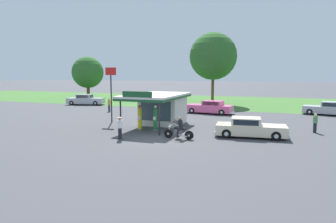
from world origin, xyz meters
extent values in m
plane|color=#424247|center=(0.00, 0.00, 0.00)|extent=(300.00, 300.00, 0.00)
cube|color=#3D6B2D|center=(0.00, 30.00, 0.00)|extent=(120.00, 24.00, 0.01)
cube|color=silver|center=(-1.82, 6.13, 1.34)|extent=(3.46, 3.49, 2.68)
cube|color=#384C56|center=(-1.82, 4.40, 1.39)|extent=(2.77, 0.05, 1.72)
cube|color=silver|center=(-1.82, 4.46, 2.76)|extent=(4.16, 7.34, 0.16)
cube|color=#195128|center=(-1.82, 4.46, 2.58)|extent=(4.16, 7.34, 0.18)
cube|color=#195128|center=(-1.82, 0.82, 3.06)|extent=(2.42, 0.08, 0.44)
cylinder|color=black|center=(-0.19, 1.19, 1.34)|extent=(0.12, 0.12, 2.68)
cylinder|color=black|center=(-3.45, 1.19, 1.34)|extent=(0.12, 0.12, 2.68)
cube|color=slate|center=(-2.51, 2.66, 0.05)|extent=(0.44, 0.44, 0.10)
cylinder|color=yellow|center=(-2.51, 2.66, 0.94)|extent=(0.34, 0.34, 1.67)
cube|color=white|center=(-2.51, 2.48, 1.02)|extent=(0.22, 0.02, 0.28)
sphere|color=orange|center=(-2.51, 2.66, 1.91)|extent=(0.26, 0.26, 0.26)
cube|color=slate|center=(-1.13, 2.66, 0.05)|extent=(0.44, 0.44, 0.10)
cylinder|color=#1E6B33|center=(-1.13, 2.66, 0.97)|extent=(0.34, 0.34, 1.74)
cube|color=white|center=(-1.13, 2.48, 1.06)|extent=(0.22, 0.02, 0.28)
sphere|color=white|center=(-1.13, 2.66, 1.98)|extent=(0.26, 0.26, 0.26)
cylinder|color=black|center=(0.78, 0.54, 0.32)|extent=(0.64, 0.12, 0.64)
cylinder|color=silver|center=(0.78, 0.54, 0.32)|extent=(0.16, 0.13, 0.16)
cylinder|color=black|center=(2.34, 0.49, 0.32)|extent=(0.64, 0.12, 0.64)
cylinder|color=silver|center=(2.34, 0.49, 0.32)|extent=(0.16, 0.13, 0.16)
ellipsoid|color=black|center=(1.46, 0.52, 0.78)|extent=(0.57, 0.26, 0.24)
cube|color=#59595E|center=(1.51, 0.52, 0.42)|extent=(0.45, 0.25, 0.36)
cube|color=black|center=(1.81, 0.51, 0.72)|extent=(0.49, 0.28, 0.10)
cylinder|color=silver|center=(0.88, 0.54, 0.60)|extent=(0.37, 0.08, 0.71)
cylinder|color=silver|center=(1.00, 0.53, 0.98)|extent=(0.06, 0.70, 0.04)
sphere|color=silver|center=(0.90, 0.54, 0.82)|extent=(0.16, 0.16, 0.16)
cube|color=black|center=(2.29, 0.49, 0.44)|extent=(0.45, 0.19, 0.12)
cylinder|color=silver|center=(1.90, 0.36, 0.28)|extent=(0.71, 0.10, 0.18)
cube|color=black|center=(1.74, 0.51, 0.78)|extent=(0.41, 0.35, 0.14)
cylinder|color=black|center=(1.53, 0.36, 0.38)|extent=(0.13, 0.24, 0.56)
cylinder|color=black|center=(1.54, 0.68, 0.38)|extent=(0.13, 0.24, 0.56)
cylinder|color=black|center=(1.70, 0.51, 1.09)|extent=(0.42, 0.33, 0.60)
sphere|color=#9E704C|center=(1.64, 0.51, 1.47)|extent=(0.22, 0.22, 0.22)
cylinder|color=black|center=(1.45, 0.32, 1.18)|extent=(0.54, 0.11, 0.31)
cylinder|color=black|center=(1.46, 0.72, 1.18)|extent=(0.54, 0.11, 0.31)
cube|color=beige|center=(6.29, 2.97, 0.54)|extent=(5.12, 2.42, 0.73)
cube|color=beige|center=(5.93, 2.94, 1.16)|extent=(2.21, 1.90, 0.51)
cube|color=#283847|center=(6.93, 3.04, 1.16)|extent=(0.19, 1.51, 0.41)
cube|color=#283847|center=(5.85, 3.77, 1.16)|extent=(1.74, 0.20, 0.39)
cube|color=#283847|center=(6.01, 2.10, 1.16)|extent=(1.74, 0.20, 0.39)
cube|color=silver|center=(8.78, 3.22, 0.30)|extent=(0.30, 1.85, 0.18)
cube|color=silver|center=(3.79, 2.72, 0.30)|extent=(0.30, 1.85, 0.18)
sphere|color=white|center=(8.73, 3.84, 0.58)|extent=(0.18, 0.18, 0.18)
sphere|color=white|center=(8.85, 2.61, 0.58)|extent=(0.18, 0.18, 0.18)
cylinder|color=black|center=(7.87, 4.05, 0.33)|extent=(0.68, 0.26, 0.66)
cylinder|color=silver|center=(7.87, 4.05, 0.33)|extent=(0.32, 0.25, 0.30)
cylinder|color=black|center=(8.05, 2.24, 0.33)|extent=(0.68, 0.26, 0.66)
cylinder|color=silver|center=(8.05, 2.24, 0.33)|extent=(0.32, 0.25, 0.30)
cylinder|color=black|center=(4.52, 3.71, 0.33)|extent=(0.68, 0.26, 0.66)
cylinder|color=silver|center=(4.52, 3.71, 0.33)|extent=(0.32, 0.25, 0.30)
cylinder|color=black|center=(4.70, 1.90, 0.33)|extent=(0.68, 0.26, 0.66)
cylinder|color=silver|center=(4.70, 1.90, 0.33)|extent=(0.32, 0.25, 0.30)
cube|color=#B7B7BC|center=(-18.70, 18.08, 0.59)|extent=(5.57, 3.03, 0.81)
cube|color=#B7B7BC|center=(-18.85, 18.04, 1.26)|extent=(2.41, 2.08, 0.54)
cube|color=#283847|center=(-17.85, 18.28, 1.26)|extent=(0.37, 1.43, 0.43)
cube|color=#283847|center=(-19.03, 18.83, 1.26)|extent=(1.74, 0.44, 0.41)
cube|color=#283847|center=(-18.66, 17.26, 1.26)|extent=(1.74, 0.44, 0.41)
cube|color=silver|center=(-16.10, 18.69, 0.30)|extent=(0.52, 1.75, 0.18)
cube|color=silver|center=(-21.30, 17.46, 0.30)|extent=(0.52, 1.75, 0.18)
sphere|color=white|center=(-16.23, 19.27, 0.63)|extent=(0.18, 0.18, 0.18)
sphere|color=white|center=(-15.95, 18.11, 0.63)|extent=(0.18, 0.18, 0.18)
cylinder|color=black|center=(-17.15, 19.34, 0.33)|extent=(0.69, 0.35, 0.66)
cylinder|color=silver|center=(-17.15, 19.34, 0.33)|extent=(0.34, 0.28, 0.30)
cylinder|color=black|center=(-16.75, 17.64, 0.33)|extent=(0.69, 0.35, 0.66)
cylinder|color=silver|center=(-16.75, 17.64, 0.33)|extent=(0.34, 0.28, 0.30)
cylinder|color=black|center=(-20.65, 18.51, 0.33)|extent=(0.69, 0.35, 0.66)
cylinder|color=silver|center=(-20.65, 18.51, 0.33)|extent=(0.34, 0.28, 0.30)
cylinder|color=black|center=(-20.25, 16.81, 0.33)|extent=(0.69, 0.35, 0.66)
cylinder|color=silver|center=(-20.25, 16.81, 0.33)|extent=(0.34, 0.28, 0.30)
cube|color=#B7B7BC|center=(13.05, 18.16, 0.56)|extent=(5.13, 2.79, 0.77)
cube|color=#B7B7BC|center=(13.41, 18.09, 1.22)|extent=(2.17, 1.99, 0.54)
cube|color=#283847|center=(12.51, 18.27, 1.22)|extent=(0.32, 1.45, 0.44)
cube|color=#283847|center=(13.26, 17.29, 1.22)|extent=(1.57, 0.34, 0.41)
cube|color=#283847|center=(13.57, 18.89, 1.22)|extent=(1.57, 0.34, 0.41)
cube|color=silver|center=(10.64, 18.64, 0.30)|extent=(0.46, 1.78, 0.18)
sphere|color=white|center=(10.51, 18.05, 0.60)|extent=(0.18, 0.18, 0.18)
sphere|color=white|center=(10.75, 19.23, 0.60)|extent=(0.18, 0.18, 0.18)
cylinder|color=black|center=(11.26, 17.62, 0.33)|extent=(0.69, 0.32, 0.66)
cylinder|color=silver|center=(11.26, 17.62, 0.33)|extent=(0.33, 0.27, 0.30)
cylinder|color=black|center=(11.60, 19.35, 0.33)|extent=(0.69, 0.32, 0.66)
cylinder|color=silver|center=(11.60, 19.35, 0.33)|extent=(0.33, 0.27, 0.30)
cube|color=#E55993|center=(0.50, 14.81, 0.58)|extent=(5.41, 2.52, 0.81)
cube|color=#E55993|center=(0.92, 14.76, 1.24)|extent=(2.36, 1.93, 0.50)
cube|color=#283847|center=(-0.14, 14.88, 1.24)|extent=(0.22, 1.49, 0.40)
cube|color=#283847|center=(0.82, 13.93, 1.24)|extent=(1.84, 0.25, 0.38)
cube|color=#283847|center=(1.02, 15.58, 1.24)|extent=(1.84, 0.25, 0.38)
cube|color=silver|center=(-2.12, 15.12, 0.30)|extent=(0.33, 1.83, 0.18)
cube|color=silver|center=(3.11, 14.49, 0.30)|extent=(0.33, 1.83, 0.18)
sphere|color=white|center=(-2.21, 14.51, 0.62)|extent=(0.18, 0.18, 0.18)
sphere|color=white|center=(-2.06, 15.73, 0.62)|extent=(0.18, 0.18, 0.18)
cylinder|color=black|center=(-1.37, 14.12, 0.33)|extent=(0.68, 0.28, 0.66)
cylinder|color=silver|center=(-1.37, 14.12, 0.33)|extent=(0.32, 0.25, 0.30)
cylinder|color=black|center=(-1.16, 15.91, 0.33)|extent=(0.68, 0.28, 0.66)
cylinder|color=silver|center=(-1.16, 15.91, 0.33)|extent=(0.32, 0.25, 0.30)
cylinder|color=black|center=(2.15, 13.70, 0.33)|extent=(0.68, 0.28, 0.66)
cylinder|color=silver|center=(2.15, 13.70, 0.33)|extent=(0.32, 0.25, 0.30)
cylinder|color=black|center=(2.36, 15.49, 0.33)|extent=(0.68, 0.28, 0.66)
cylinder|color=silver|center=(2.36, 15.49, 0.33)|extent=(0.32, 0.25, 0.30)
cylinder|color=black|center=(-1.45, 10.63, 0.41)|extent=(0.26, 0.26, 0.82)
cylinder|color=white|center=(-1.45, 10.63, 1.12)|extent=(0.34, 0.34, 0.58)
sphere|color=tan|center=(-1.45, 10.63, 1.52)|extent=(0.22, 0.22, 0.22)
cylinder|color=black|center=(-1.45, 10.63, 1.60)|extent=(0.36, 0.36, 0.02)
cylinder|color=#2D3351|center=(-11.25, 12.31, 0.40)|extent=(0.26, 0.26, 0.79)
cylinder|color=gold|center=(-11.25, 12.31, 1.07)|extent=(0.34, 0.34, 0.56)
sphere|color=#9E704C|center=(-11.25, 12.31, 1.46)|extent=(0.21, 0.21, 0.21)
cylinder|color=black|center=(10.82, 6.38, 0.38)|extent=(0.26, 0.26, 0.77)
cylinder|color=#4C8C4C|center=(10.82, 6.38, 1.04)|extent=(0.34, 0.34, 0.54)
sphere|color=beige|center=(10.82, 6.38, 1.41)|extent=(0.21, 0.21, 0.21)
cylinder|color=black|center=(-2.28, -1.02, 0.40)|extent=(0.26, 0.26, 0.80)
cylinder|color=white|center=(-2.28, -1.02, 1.08)|extent=(0.34, 0.34, 0.56)
sphere|color=#9E704C|center=(-2.28, -1.02, 1.47)|extent=(0.22, 0.22, 0.22)
cylinder|color=beige|center=(-2.28, -1.02, 1.54)|extent=(0.35, 0.35, 0.02)
cylinder|color=brown|center=(-1.43, 25.36, 2.24)|extent=(0.42, 0.42, 4.48)
sphere|color=#2D6028|center=(-1.43, 25.36, 7.09)|extent=(6.95, 6.95, 6.95)
cylinder|color=brown|center=(-24.78, 27.45, 1.32)|extent=(0.59, 0.59, 2.63)
sphere|color=#2D6028|center=(-24.78, 27.45, 4.75)|extent=(5.66, 5.66, 5.66)
cylinder|color=black|center=(-6.73, 5.33, 2.22)|extent=(0.12, 0.12, 4.45)
cube|color=red|center=(-6.73, 5.33, 4.80)|extent=(1.10, 0.08, 0.70)
camera|label=1|loc=(8.33, -19.76, 4.65)|focal=32.84mm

